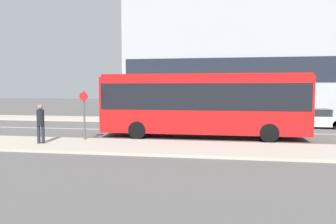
{
  "coord_description": "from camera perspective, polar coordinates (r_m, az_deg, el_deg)",
  "views": [
    {
      "loc": [
        5.55,
        -20.63,
        2.74
      ],
      "look_at": [
        2.47,
        -2.16,
        1.37
      ],
      "focal_mm": 35.0,
      "sensor_mm": 36.0,
      "label": 1
    }
  ],
  "objects": [
    {
      "name": "pedestrian_near_stop",
      "position": [
        16.55,
        -21.32,
        -1.5
      ],
      "size": [
        0.34,
        0.34,
        1.84
      ],
      "rotation": [
        0.0,
        0.0,
        0.25
      ],
      "color": "#23232D",
      "rests_on": "sidewalk_near"
    },
    {
      "name": "bus_stop_sign",
      "position": [
        17.1,
        -14.4,
        0.16
      ],
      "size": [
        0.44,
        0.12,
        2.47
      ],
      "color": "#4C4C51",
      "rests_on": "sidewalk_near"
    },
    {
      "name": "apartment_block_left_tower",
      "position": [
        33.32,
        10.52,
        13.08
      ],
      "size": [
        19.98,
        5.64,
        15.88
      ],
      "color": "#9EA3A8",
      "rests_on": "ground_plane"
    },
    {
      "name": "lane_centerline",
      "position": [
        21.53,
        -5.55,
        -3.13
      ],
      "size": [
        41.8,
        0.16,
        0.01
      ],
      "color": "silver",
      "rests_on": "ground_plane"
    },
    {
      "name": "sidewalk_near",
      "position": [
        15.64,
        -11.51,
        -5.75
      ],
      "size": [
        44.0,
        3.5,
        0.13
      ],
      "color": "#B2A899",
      "rests_on": "ground_plane"
    },
    {
      "name": "sidewalk_far",
      "position": [
        27.57,
        -2.18,
        -1.38
      ],
      "size": [
        44.0,
        3.5,
        0.13
      ],
      "color": "#B2A899",
      "rests_on": "ground_plane"
    },
    {
      "name": "ground_plane",
      "position": [
        21.53,
        -5.55,
        -3.15
      ],
      "size": [
        120.0,
        120.0,
        0.0
      ],
      "primitive_type": "plane",
      "color": "#595654"
    },
    {
      "name": "city_bus",
      "position": [
        18.21,
        6.02,
        1.85
      ],
      "size": [
        11.13,
        2.55,
        3.5
      ],
      "rotation": [
        0.0,
        0.0,
        -0.09
      ],
      "color": "red",
      "rests_on": "ground_plane"
    },
    {
      "name": "parked_car_0",
      "position": [
        24.8,
        23.87,
        -1.07
      ],
      "size": [
        4.18,
        1.8,
        1.31
      ],
      "color": "silver",
      "rests_on": "ground_plane"
    }
  ]
}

